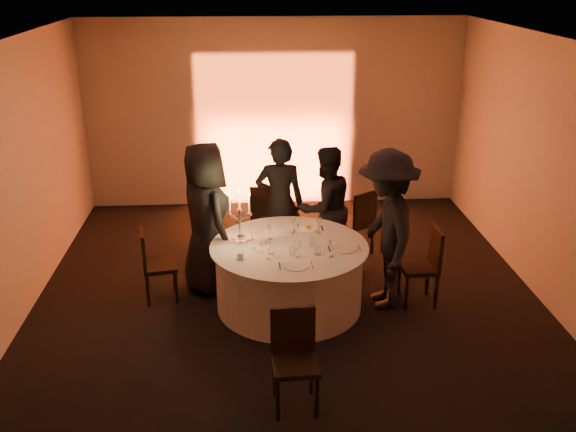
{
  "coord_description": "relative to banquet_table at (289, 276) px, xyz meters",
  "views": [
    {
      "loc": [
        -0.46,
        -6.61,
        3.75
      ],
      "look_at": [
        0.0,
        0.2,
        1.05
      ],
      "focal_mm": 40.0,
      "sensor_mm": 36.0,
      "label": 1
    }
  ],
  "objects": [
    {
      "name": "ceiling",
      "position": [
        0.0,
        0.0,
        2.62
      ],
      "size": [
        7.0,
        7.0,
        0.0
      ],
      "primitive_type": "plane",
      "rotation": [
        3.14,
        0.0,
        0.0
      ],
      "color": "silver",
      "rests_on": "wall_back"
    },
    {
      "name": "wall_back",
      "position": [
        0.0,
        3.5,
        1.12
      ],
      "size": [
        7.0,
        0.0,
        7.0
      ],
      "primitive_type": "plane",
      "rotation": [
        1.57,
        0.0,
        0.0
      ],
      "color": "#BAB4AD",
      "rests_on": "floor"
    },
    {
      "name": "chair_back_right",
      "position": [
        1.04,
        1.34,
        0.14
      ],
      "size": [
        0.57,
        0.57,
        0.93
      ],
      "rotation": [
        0.0,
        0.0,
        -2.53
      ],
      "color": "black",
      "rests_on": "floor"
    },
    {
      "name": "guest_left",
      "position": [
        -0.96,
        0.52,
        0.54
      ],
      "size": [
        0.94,
        1.07,
        1.84
      ],
      "primitive_type": "imported",
      "rotation": [
        0.0,
        0.0,
        2.07
      ],
      "color": "black",
      "rests_on": "floor"
    },
    {
      "name": "wine_glass_f",
      "position": [
        -0.21,
        0.2,
        0.52
      ],
      "size": [
        0.07,
        0.07,
        0.19
      ],
      "color": "silver",
      "rests_on": "banquet_table"
    },
    {
      "name": "wall_right",
      "position": [
        3.0,
        0.0,
        1.12
      ],
      "size": [
        0.0,
        7.0,
        7.0
      ],
      "primitive_type": "plane",
      "rotation": [
        1.57,
        0.0,
        -1.57
      ],
      "color": "#BAB4AD",
      "rests_on": "floor"
    },
    {
      "name": "chair_back_left",
      "position": [
        -0.21,
        1.72,
        0.13
      ],
      "size": [
        0.44,
        0.45,
        0.92
      ],
      "rotation": [
        0.0,
        0.0,
        3.03
      ],
      "color": "black",
      "rests_on": "floor"
    },
    {
      "name": "coffee_cup",
      "position": [
        -0.55,
        -0.3,
        0.42
      ],
      "size": [
        0.11,
        0.11,
        0.07
      ],
      "color": "white",
      "rests_on": "banquet_table"
    },
    {
      "name": "banquet_table",
      "position": [
        0.0,
        0.0,
        0.0
      ],
      "size": [
        1.8,
        1.8,
        0.77
      ],
      "color": "black",
      "rests_on": "floor"
    },
    {
      "name": "chair_right",
      "position": [
        1.59,
        -0.01,
        0.14
      ],
      "size": [
        0.41,
        0.41,
        0.93
      ],
      "rotation": [
        0.0,
        0.0,
        -1.56
      ],
      "color": "black",
      "rests_on": "floor"
    },
    {
      "name": "plate_right",
      "position": [
        0.61,
        -0.14,
        0.39
      ],
      "size": [
        0.36,
        0.28,
        0.01
      ],
      "color": "white",
      "rests_on": "banquet_table"
    },
    {
      "name": "wine_glass_a",
      "position": [
        0.07,
        0.36,
        0.52
      ],
      "size": [
        0.07,
        0.07,
        0.19
      ],
      "color": "silver",
      "rests_on": "banquet_table"
    },
    {
      "name": "wine_glass_c",
      "position": [
        0.07,
        -0.33,
        0.52
      ],
      "size": [
        0.07,
        0.07,
        0.19
      ],
      "color": "silver",
      "rests_on": "banquet_table"
    },
    {
      "name": "candelabra",
      "position": [
        -0.55,
        0.13,
        0.62
      ],
      "size": [
        0.28,
        0.13,
        0.66
      ],
      "color": "silver",
      "rests_on": "banquet_table"
    },
    {
      "name": "plate_back_right",
      "position": [
        0.26,
        0.47,
        0.4
      ],
      "size": [
        0.35,
        0.26,
        0.08
      ],
      "color": "white",
      "rests_on": "banquet_table"
    },
    {
      "name": "wine_glass_b",
      "position": [
        -0.4,
        -0.06,
        0.52
      ],
      "size": [
        0.07,
        0.07,
        0.19
      ],
      "color": "silver",
      "rests_on": "banquet_table"
    },
    {
      "name": "tumbler_d",
      "position": [
        -0.21,
        -0.21,
        0.43
      ],
      "size": [
        0.07,
        0.07,
        0.09
      ],
      "primitive_type": "cylinder",
      "color": "silver",
      "rests_on": "banquet_table"
    },
    {
      "name": "plate_left",
      "position": [
        -0.52,
        0.26,
        0.4
      ],
      "size": [
        0.36,
        0.26,
        0.08
      ],
      "color": "white",
      "rests_on": "banquet_table"
    },
    {
      "name": "plate_front",
      "position": [
        0.03,
        -0.54,
        0.39
      ],
      "size": [
        0.36,
        0.28,
        0.01
      ],
      "color": "white",
      "rests_on": "banquet_table"
    },
    {
      "name": "wine_glass_g",
      "position": [
        0.38,
        0.33,
        0.52
      ],
      "size": [
        0.07,
        0.07,
        0.19
      ],
      "color": "silver",
      "rests_on": "banquet_table"
    },
    {
      "name": "tumbler_a",
      "position": [
        0.27,
        -0.02,
        0.43
      ],
      "size": [
        0.07,
        0.07,
        0.09
      ],
      "primitive_type": "cylinder",
      "color": "silver",
      "rests_on": "banquet_table"
    },
    {
      "name": "tumbler_c",
      "position": [
        0.3,
        -0.27,
        0.43
      ],
      "size": [
        0.07,
        0.07,
        0.09
      ],
      "primitive_type": "cylinder",
      "color": "silver",
      "rests_on": "banquet_table"
    },
    {
      "name": "wine_glass_e",
      "position": [
        -0.25,
        -0.35,
        0.52
      ],
      "size": [
        0.07,
        0.07,
        0.19
      ],
      "color": "silver",
      "rests_on": "banquet_table"
    },
    {
      "name": "floor",
      "position": [
        0.0,
        0.0,
        -0.38
      ],
      "size": [
        7.0,
        7.0,
        0.0
      ],
      "primitive_type": "plane",
      "color": "black",
      "rests_on": "ground"
    },
    {
      "name": "chair_left",
      "position": [
        -1.58,
        0.27,
        0.11
      ],
      "size": [
        0.45,
        0.45,
        0.88
      ],
      "rotation": [
        0.0,
        0.0,
        1.75
      ],
      "color": "black",
      "rests_on": "floor"
    },
    {
      "name": "chair_front",
      "position": [
        -0.08,
        -1.76,
        0.13
      ],
      "size": [
        0.42,
        0.42,
        0.92
      ],
      "rotation": [
        0.0,
        0.0,
        0.04
      ],
      "color": "black",
      "rests_on": "floor"
    },
    {
      "name": "wall_left",
      "position": [
        -3.0,
        0.0,
        1.12
      ],
      "size": [
        0.0,
        7.0,
        7.0
      ],
      "primitive_type": "plane",
      "rotation": [
        1.57,
        0.0,
        1.57
      ],
      "color": "#BAB4AD",
      "rests_on": "floor"
    },
    {
      "name": "wall_front",
      "position": [
        0.0,
        -3.5,
        1.12
      ],
      "size": [
        7.0,
        0.0,
        7.0
      ],
      "primitive_type": "plane",
      "rotation": [
        -1.57,
        0.0,
        0.0
      ],
      "color": "#BAB4AD",
      "rests_on": "floor"
    },
    {
      "name": "uplighter_fixture",
      "position": [
        0.0,
        3.2,
        -0.33
      ],
      "size": [
        0.25,
        0.12,
        0.1
      ],
      "primitive_type": "cube",
      "color": "black",
      "rests_on": "floor"
    },
    {
      "name": "guest_back_left",
      "position": [
        -0.04,
        1.15,
        0.48
      ],
      "size": [
        0.64,
        0.44,
        1.72
      ],
      "primitive_type": "imported",
      "rotation": [
        0.0,
        0.0,
        3.1
      ],
      "color": "black",
      "rests_on": "floor"
    },
    {
      "name": "wine_glass_d",
      "position": [
        0.44,
        -0.33,
        0.52
      ],
      "size": [
        0.07,
        0.07,
        0.19
      ],
      "color": "silver",
      "rests_on": "banquet_table"
    },
    {
      "name": "guest_back_right",
      "position": [
        0.54,
        1.07,
        0.43
      ],
      "size": [
        0.98,
        0.9,
        1.62
      ],
      "primitive_type": "imported",
      "rotation": [
        0.0,
        0.0,
        -2.67
      ],
      "color": "black",
      "rests_on": "floor"
    },
    {
      "name": "tumbler_b",
      "position": [
        0.02,
        -0.25,
        0.43
      ],
      "size": [
        0.07,
        0.07,
        0.09
      ],
      "primitive_type": "cylinder",
      "color": "silver",
      "rests_on": "banquet_table"
    },
    {
      "name": "guest_right",
      "position": [
        1.1,
        -0.02,
        0.55
      ],
      "size": [
        0.72,
        1.23,
        1.87
      ],
      "primitive_type": "imported",
      "rotation": [
        0.0,
        0.0,
        -1.55
      ],
      "color": "black",
      "rests_on": "floor"
    },
    {
      "name": "wine_glass_i",
      "position": [
        -0.32,
        0.02,
        0.52
      ],
      "size": [
        0.07,
        0.07,
        0.19
      ],
      "color": "silver",
      "rests_on": "banquet_table"
    },
    {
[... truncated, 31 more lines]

